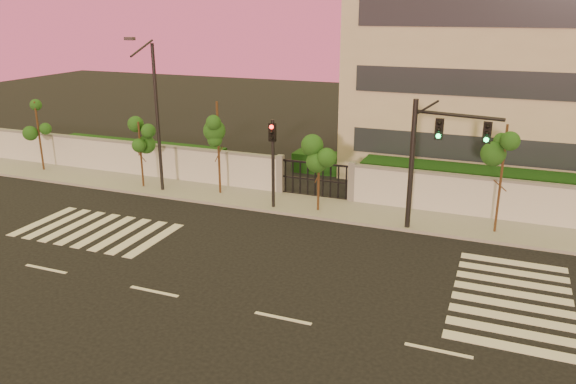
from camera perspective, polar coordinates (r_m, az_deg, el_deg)
name	(u,v)px	position (r m, az deg, el deg)	size (l,w,h in m)	color
ground	(283,318)	(18.90, -0.53, -12.72)	(120.00, 120.00, 0.00)	black
sidewalk	(363,213)	(27.96, 7.58, -2.15)	(60.00, 3.00, 0.15)	gray
perimeter_wall	(373,186)	(29.00, 8.59, 0.64)	(60.00, 0.36, 2.20)	silver
hedge_row	(403,178)	(31.46, 11.60, 1.37)	(41.00, 4.25, 1.80)	#10340F
institutional_building	(566,72)	(37.30, 26.38, 10.87)	(24.40, 12.40, 12.25)	#B6AF9A
road_markings	(281,264)	(22.49, -0.67, -7.36)	(57.00, 7.62, 0.02)	silver
street_tree_a	(38,121)	(37.49, -24.10, 6.65)	(1.45, 1.15, 4.39)	#382314
street_tree_b	(140,140)	(32.03, -14.79, 5.14)	(1.37, 1.09, 3.82)	#382314
street_tree_c	(218,127)	(29.85, -7.10, 6.56)	(1.52, 1.21, 5.12)	#382314
street_tree_d	(319,160)	(27.24, 3.21, 3.31)	(1.44, 1.15, 3.71)	#382314
street_tree_e	(504,155)	(25.95, 21.13, 3.54)	(1.38, 1.10, 5.03)	#382314
traffic_signal_main	(430,151)	(25.19, 14.24, 4.06)	(3.78, 0.90, 6.02)	black
traffic_signal_secondary	(273,153)	(27.60, -1.56, 3.93)	(0.36, 0.34, 4.60)	black
streetlight_west	(155,111)	(30.69, -13.36, 7.98)	(0.50, 2.02, 8.39)	black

